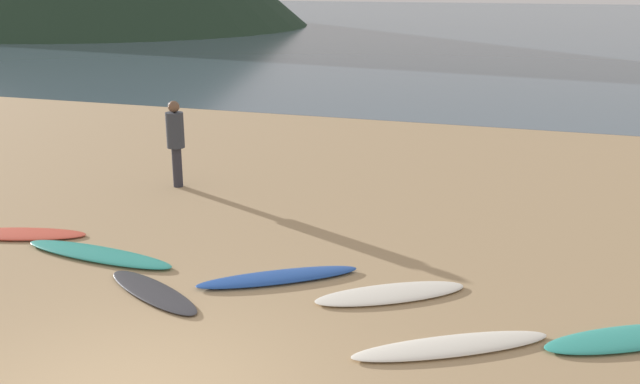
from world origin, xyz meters
The scene contains 10 objects.
ground_plane centered at (0.00, 10.00, -0.10)m, with size 120.00×120.00×0.20m, color tan.
ocean_water centered at (0.00, 65.25, 0.00)m, with size 140.00×100.00×0.01m, color #475B6B.
surfboard_0 centered at (-4.44, 3.88, 0.03)m, with size 2.24×0.60×0.06m, color #D84C38.
surfboard_1 centered at (-2.65, 3.51, 0.04)m, with size 2.66×0.54×0.09m, color teal.
surfboard_2 centered at (-1.17, 2.61, 0.03)m, with size 1.92×0.49×0.06m, color #333338.
surfboard_3 centered at (0.26, 3.55, 0.05)m, with size 2.31×0.47×0.09m, color #1E479E.
surfboard_4 centered at (1.87, 3.54, 0.03)m, with size 2.09×0.59×0.07m, color silver.
surfboard_5 centered at (2.84, 2.39, 0.03)m, with size 2.39×0.48×0.07m, color silver.
surfboard_6 centered at (4.74, 3.20, 0.04)m, with size 2.11×0.57×0.07m, color teal.
person_1 centered at (-3.36, 7.24, 1.03)m, with size 0.35×0.35×1.74m.
Camera 1 is at (3.67, -4.95, 4.07)m, focal length 39.88 mm.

